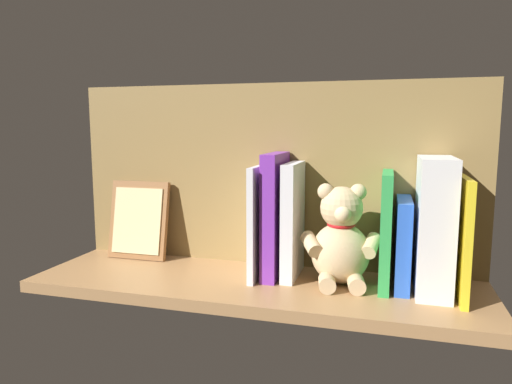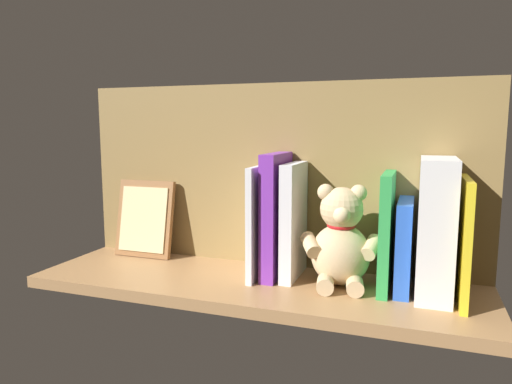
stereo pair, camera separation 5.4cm
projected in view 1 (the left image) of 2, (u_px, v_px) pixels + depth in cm
name	position (u px, v px, depth cm)	size (l,w,h in cm)	color
ground_plane	(256.00, 285.00, 90.54)	(86.77, 27.38, 2.20)	#A87A4C
shelf_back_panel	(271.00, 175.00, 98.62)	(86.77, 1.50, 38.41)	olive
book_0	(461.00, 236.00, 80.84)	(1.22, 16.60, 20.95)	yellow
dictionary_thick_white	(434.00, 225.00, 82.46)	(5.97, 15.07, 24.16)	silver
book_1	(403.00, 243.00, 85.36)	(2.61, 13.24, 16.42)	blue
book_2	(386.00, 229.00, 85.52)	(1.91, 13.98, 21.29)	green
teddy_bear	(341.00, 240.00, 86.96)	(15.22, 13.40, 19.01)	#D1B284
book_3	(293.00, 220.00, 90.94)	(2.43, 12.48, 22.55)	silver
book_4	(275.00, 215.00, 91.45)	(2.88, 13.15, 24.38)	purple
book_5	(260.00, 221.00, 91.73)	(1.23, 14.57, 21.99)	silver
picture_frame_leaning	(139.00, 220.00, 104.52)	(13.86, 4.75, 17.38)	brown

